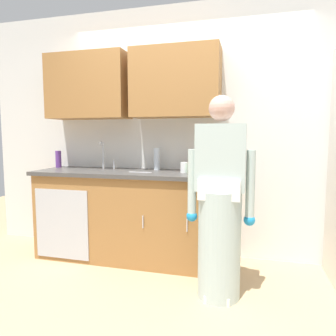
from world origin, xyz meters
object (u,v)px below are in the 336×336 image
bottle_water_short (192,162)px  sponge (194,172)px  bottle_dish_liquid (157,159)px  bottle_cleaner_spray (207,162)px  knife_on_counter (140,172)px  bottle_soap (58,159)px  sink (101,171)px  person_at_sink (220,214)px  cup_by_sink (184,168)px

bottle_water_short → sponge: bearing=-76.1°
bottle_dish_liquid → bottle_cleaner_spray: 0.55m
knife_on_counter → sponge: size_ratio=2.18×
bottle_soap → bottle_dish_liquid: bearing=1.1°
sink → sponge: sink is taller
sponge → person_at_sink: bearing=-60.1°
bottle_water_short → bottle_soap: size_ratio=0.93×
sink → cup_by_sink: bearing=-0.3°
bottle_water_short → sponge: size_ratio=1.64×
bottle_cleaner_spray → knife_on_counter: size_ratio=0.84×
knife_on_counter → sponge: 0.55m
bottle_dish_liquid → bottle_cleaner_spray: (0.55, 0.01, -0.02)m
bottle_water_short → cup_by_sink: (-0.05, -0.20, -0.04)m
bottle_water_short → sponge: (0.06, -0.26, -0.08)m
sink → bottle_water_short: size_ratio=2.76×
person_at_sink → knife_on_counter: bearing=149.7°
bottle_water_short → bottle_dish_liquid: size_ratio=0.75×
bottle_water_short → cup_by_sink: bearing=-102.8°
cup_by_sink → person_at_sink: bearing=-54.7°
bottle_soap → bottle_cleaner_spray: bearing=1.0°
sink → bottle_dish_liquid: bearing=16.4°
person_at_sink → bottle_water_short: 0.93m
bottle_dish_liquid → bottle_cleaner_spray: bearing=0.6°
bottle_water_short → person_at_sink: bearing=-64.9°
cup_by_sink → knife_on_counter: cup_by_sink is taller
cup_by_sink → bottle_soap: bearing=174.4°
sponge → bottle_water_short: bearing=103.9°
bottle_cleaner_spray → cup_by_sink: bearing=-138.5°
bottle_soap → knife_on_counter: (1.11, -0.24, -0.09)m
cup_by_sink → bottle_water_short: bearing=77.2°
sink → cup_by_sink: size_ratio=4.76×
bottle_cleaner_spray → person_at_sink: bearing=-74.8°
sink → cup_by_sink: sink is taller
sink → cup_by_sink: 0.93m
sponge → sink: bearing=176.7°
bottle_water_short → cup_by_sink: bottle_water_short is taller
knife_on_counter → sink: bearing=-10.0°
person_at_sink → bottle_soap: person_at_sink is taller
person_at_sink → bottle_dish_liquid: 1.13m
cup_by_sink → knife_on_counter: size_ratio=0.44×
bottle_soap → bottle_cleaner_spray: bottle_cleaner_spray is taller
sink → knife_on_counter: sink is taller
person_at_sink → bottle_cleaner_spray: 0.87m
sink → sponge: 1.04m
bottle_cleaner_spray → sponge: bearing=-112.1°
bottle_soap → knife_on_counter: size_ratio=0.81×
sink → knife_on_counter: bearing=-10.7°
bottle_water_short → bottle_dish_liquid: bearing=-176.1°
sink → bottle_dish_liquid: sink is taller
sink → bottle_cleaner_spray: size_ratio=2.47×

